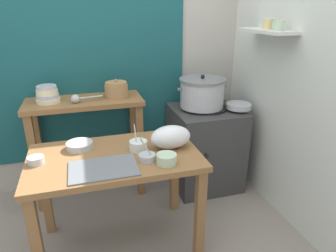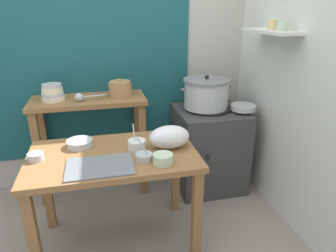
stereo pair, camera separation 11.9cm
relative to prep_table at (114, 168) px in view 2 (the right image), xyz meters
name	(u,v)px [view 2 (the right image)]	position (x,y,z in m)	size (l,w,h in m)	color
ground_plane	(118,250)	(-0.02, -0.10, -0.61)	(9.00, 9.00, 0.00)	gray
wall_back	(109,45)	(0.06, 1.00, 0.69)	(4.40, 0.12, 2.60)	#B2ADA3
wall_right	(301,55)	(1.38, 0.10, 0.69)	(0.30, 3.20, 2.60)	silver
prep_table	(114,168)	(0.00, 0.00, 0.00)	(1.10, 0.66, 0.72)	olive
back_shelf_table	(91,123)	(-0.15, 0.73, 0.07)	(0.96, 0.40, 0.90)	olive
stove_block	(208,148)	(0.90, 0.60, -0.23)	(0.60, 0.61, 0.78)	#383838
steamer_pot	(206,93)	(0.86, 0.62, 0.30)	(0.46, 0.41, 0.29)	#B7BABF
clay_pot	(120,89)	(0.12, 0.73, 0.36)	(0.20, 0.20, 0.16)	#A37A4C
bowl_stack_enamel	(53,93)	(-0.43, 0.74, 0.35)	(0.19, 0.19, 0.14)	beige
ladle	(80,97)	(-0.21, 0.66, 0.33)	(0.25, 0.07, 0.07)	#B7BABF
serving_tray	(100,166)	(-0.09, -0.17, 0.12)	(0.40, 0.28, 0.01)	slate
plastic_bag	(169,137)	(0.38, 0.00, 0.19)	(0.28, 0.17, 0.16)	white
wide_pan	(243,107)	(1.16, 0.48, 0.19)	(0.22, 0.22, 0.05)	#B7BABF
prep_bowl_0	(163,159)	(0.29, -0.21, 0.14)	(0.12, 0.12, 0.06)	#B7D1AD
prep_bowl_1	(80,143)	(-0.22, 0.16, 0.14)	(0.18, 0.18, 0.05)	#B7BABF
prep_bowl_2	(36,156)	(-0.48, 0.02, 0.14)	(0.10, 0.10, 0.05)	#B7BABF
prep_bowl_3	(137,144)	(0.16, 0.02, 0.15)	(0.12, 0.12, 0.18)	silver
prep_bowl_4	(144,156)	(0.19, -0.14, 0.14)	(0.11, 0.11, 0.16)	#B7BABF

